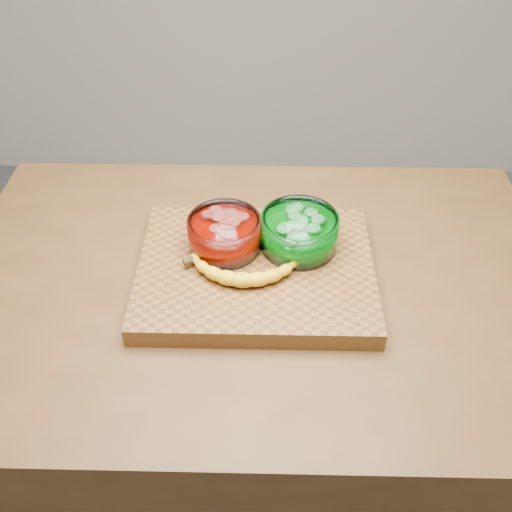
{
  "coord_description": "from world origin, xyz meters",
  "views": [
    {
      "loc": [
        0.02,
        -0.8,
        1.68
      ],
      "look_at": [
        0.0,
        0.0,
        0.96
      ],
      "focal_mm": 40.0,
      "sensor_mm": 36.0,
      "label": 1
    }
  ],
  "objects": [
    {
      "name": "ground",
      "position": [
        0.0,
        0.0,
        0.0
      ],
      "size": [
        3.5,
        3.5,
        0.0
      ],
      "primitive_type": "plane",
      "color": "#5A5A5F",
      "rests_on": "ground"
    },
    {
      "name": "counter",
      "position": [
        0.0,
        0.0,
        0.45
      ],
      "size": [
        1.2,
        0.8,
        0.9
      ],
      "primitive_type": "cube",
      "color": "#4F3317",
      "rests_on": "ground"
    },
    {
      "name": "cutting_board",
      "position": [
        0.0,
        0.0,
        0.92
      ],
      "size": [
        0.45,
        0.35,
        0.04
      ],
      "primitive_type": "cube",
      "color": "brown",
      "rests_on": "counter"
    },
    {
      "name": "bowl_red",
      "position": [
        -0.06,
        0.05,
        0.97
      ],
      "size": [
        0.14,
        0.14,
        0.07
      ],
      "color": "white",
      "rests_on": "cutting_board"
    },
    {
      "name": "bowl_green",
      "position": [
        0.08,
        0.05,
        0.97
      ],
      "size": [
        0.15,
        0.15,
        0.07
      ],
      "color": "white",
      "rests_on": "cutting_board"
    },
    {
      "name": "banana",
      "position": [
        -0.02,
        -0.03,
        0.96
      ],
      "size": [
        0.24,
        0.11,
        0.03
      ],
      "primitive_type": null,
      "color": "gold",
      "rests_on": "cutting_board"
    }
  ]
}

